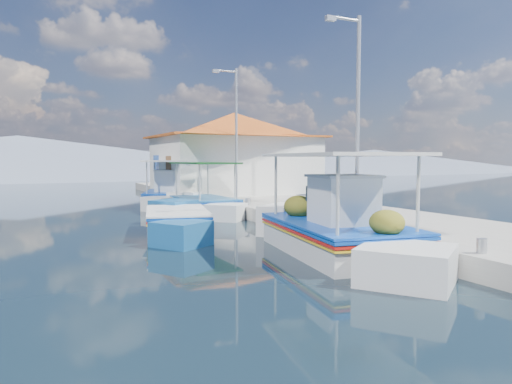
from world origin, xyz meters
name	(u,v)px	position (x,y,z in m)	size (l,w,h in m)	color
ground	(243,266)	(0.00, 0.00, 0.00)	(160.00, 160.00, 0.00)	black
quay	(319,214)	(5.90, 6.00, 0.25)	(5.00, 44.00, 0.50)	#A09E95
bollards	(280,207)	(3.80, 5.25, 0.65)	(0.20, 17.20, 0.30)	#A5A8AD
main_caique	(334,232)	(2.66, 0.36, 0.53)	(3.32, 8.30, 2.77)	silver
caique_green_canopy	(204,205)	(2.59, 9.88, 0.37)	(2.07, 6.56, 2.45)	silver
caique_blue_hull	(176,224)	(0.00, 5.22, 0.30)	(2.80, 6.15, 1.12)	#17558F
caique_far	(167,196)	(2.15, 14.13, 0.47)	(3.70, 6.80, 2.53)	silver
harbor_building	(234,151)	(6.20, 15.00, 2.78)	(10.49, 10.49, 4.40)	silver
lamp_post_near	(355,108)	(4.51, 2.00, 3.85)	(1.21, 0.14, 6.00)	#A5A8AD
lamp_post_far	(234,126)	(4.51, 11.00, 3.85)	(1.21, 0.14, 6.00)	#A5A8AD
mountain_ridge	(115,161)	(6.54, 56.00, 2.04)	(171.40, 96.00, 5.50)	slate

